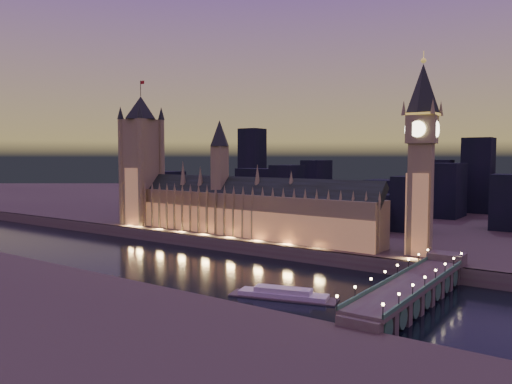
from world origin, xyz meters
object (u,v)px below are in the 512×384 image
Objects in this scene: westminster_bridge at (415,290)px; river_boat at (283,294)px; palace_of_westminster at (242,208)px; victoria_tower at (142,154)px; elizabeth_tower at (422,142)px.

westminster_bridge is 2.35× the size of river_boat.
palace_of_westminster reaches higher than westminster_bridge.
victoria_tower is (-98.24, 0.17, 36.84)m from palace_of_westminster.
westminster_bridge is at bearing 26.04° from river_boat.
westminster_bridge reaches higher than river_boat.
palace_of_westminster is 1.81× the size of victoria_tower.
palace_of_westminster is 126.86m from elizabeth_tower.
elizabeth_tower is 115.55m from river_boat.
victoria_tower is 1.03× the size of elizabeth_tower.
elizabeth_tower reaches higher than palace_of_westminster.
palace_of_westminster is 4.20× the size of river_boat.
elizabeth_tower is 92.19m from westminster_bridge.
elizabeth_tower is (218.00, 0.01, 5.01)m from victoria_tower.
victoria_tower is 252.19m from westminster_bridge.
victoria_tower is at bearing 179.90° from palace_of_westminster.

